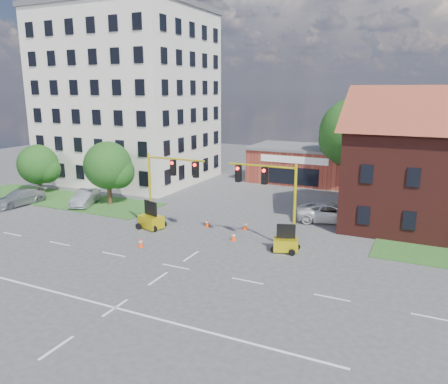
{
  "coord_description": "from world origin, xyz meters",
  "views": [
    {
      "loc": [
        14.05,
        -22.32,
        11.13
      ],
      "look_at": [
        -1.3,
        10.0,
        2.67
      ],
      "focal_mm": 35.0,
      "sensor_mm": 36.0,
      "label": 1
    }
  ],
  "objects_px": {
    "trailer_east": "(286,243)",
    "pickup_white": "(331,213)",
    "signal_mast_west": "(167,183)",
    "signal_mast_east": "(272,194)",
    "trailer_west": "(151,220)"
  },
  "relations": [
    {
      "from": "signal_mast_east",
      "to": "trailer_east",
      "type": "height_order",
      "value": "signal_mast_east"
    },
    {
      "from": "trailer_west",
      "to": "signal_mast_east",
      "type": "bearing_deg",
      "value": 18.76
    },
    {
      "from": "trailer_east",
      "to": "pickup_white",
      "type": "bearing_deg",
      "value": 61.62
    },
    {
      "from": "signal_mast_west",
      "to": "trailer_east",
      "type": "height_order",
      "value": "signal_mast_west"
    },
    {
      "from": "trailer_west",
      "to": "pickup_white",
      "type": "distance_m",
      "value": 15.26
    },
    {
      "from": "signal_mast_east",
      "to": "pickup_white",
      "type": "height_order",
      "value": "signal_mast_east"
    },
    {
      "from": "signal_mast_west",
      "to": "trailer_east",
      "type": "bearing_deg",
      "value": -2.12
    },
    {
      "from": "signal_mast_west",
      "to": "signal_mast_east",
      "type": "distance_m",
      "value": 8.71
    },
    {
      "from": "trailer_west",
      "to": "trailer_east",
      "type": "xyz_separation_m",
      "value": [
        11.52,
        -0.31,
        -0.09
      ]
    },
    {
      "from": "signal_mast_west",
      "to": "pickup_white",
      "type": "xyz_separation_m",
      "value": [
        11.3,
        8.07,
        -3.1
      ]
    },
    {
      "from": "signal_mast_west",
      "to": "signal_mast_east",
      "type": "height_order",
      "value": "same"
    },
    {
      "from": "trailer_east",
      "to": "pickup_white",
      "type": "xyz_separation_m",
      "value": [
        1.39,
        8.44,
        0.22
      ]
    },
    {
      "from": "signal_mast_east",
      "to": "trailer_west",
      "type": "height_order",
      "value": "signal_mast_east"
    },
    {
      "from": "trailer_east",
      "to": "pickup_white",
      "type": "distance_m",
      "value": 8.56
    },
    {
      "from": "signal_mast_west",
      "to": "trailer_west",
      "type": "distance_m",
      "value": 3.61
    }
  ]
}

